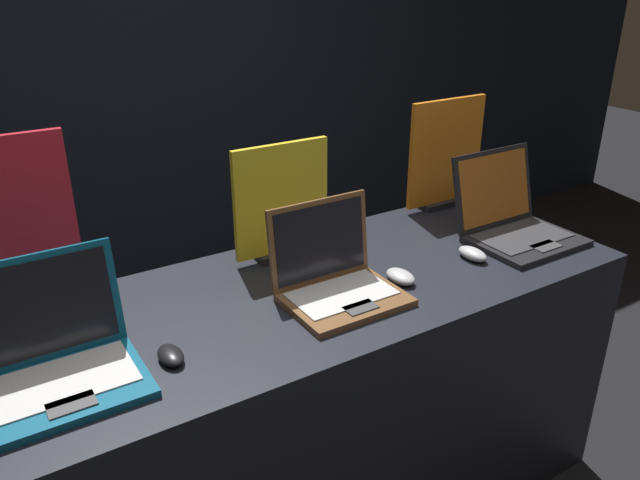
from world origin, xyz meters
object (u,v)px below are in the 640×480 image
(laptop_back, at_px, (513,220))
(mouse_back, at_px, (473,254))
(mouse_middle, at_px, (400,277))
(promo_stand_back, at_px, (445,157))
(laptop_front, at_px, (55,356))
(mouse_front, at_px, (171,355))
(laptop_middle, at_px, (334,276))
(promo_stand_front, at_px, (16,234))
(promo_stand_middle, at_px, (281,205))

(laptop_back, bearing_deg, mouse_back, -166.88)
(mouse_middle, distance_m, mouse_back, 0.30)
(mouse_back, relative_size, promo_stand_back, 0.26)
(laptop_front, bearing_deg, laptop_back, 0.58)
(mouse_front, height_order, laptop_back, laptop_back)
(laptop_middle, xyz_separation_m, promo_stand_back, (0.77, 0.39, 0.14))
(promo_stand_front, xyz_separation_m, laptop_back, (1.55, -0.34, -0.18))
(mouse_front, relative_size, promo_stand_front, 0.20)
(promo_stand_middle, bearing_deg, mouse_back, -33.88)
(mouse_back, bearing_deg, laptop_middle, 175.90)
(promo_stand_back, bearing_deg, promo_stand_middle, -174.73)
(promo_stand_front, distance_m, laptop_back, 1.59)
(mouse_front, relative_size, mouse_middle, 0.92)
(laptop_front, relative_size, mouse_back, 3.23)
(promo_stand_back, bearing_deg, laptop_back, -90.00)
(mouse_middle, bearing_deg, promo_stand_front, 158.03)
(mouse_back, height_order, promo_stand_back, promo_stand_back)
(promo_stand_front, bearing_deg, promo_stand_back, 0.84)
(promo_stand_middle, bearing_deg, mouse_front, -144.27)
(mouse_back, distance_m, promo_stand_back, 0.53)
(mouse_middle, distance_m, laptop_back, 0.56)
(laptop_back, bearing_deg, promo_stand_middle, 159.17)
(laptop_front, distance_m, promo_stand_back, 1.60)
(mouse_middle, bearing_deg, laptop_middle, 170.40)
(promo_stand_back, bearing_deg, mouse_middle, -142.59)
(laptop_back, height_order, mouse_back, laptop_back)
(mouse_middle, relative_size, mouse_back, 0.97)
(promo_stand_middle, bearing_deg, promo_stand_back, 5.27)
(mouse_middle, bearing_deg, laptop_back, 5.95)
(laptop_front, relative_size, promo_stand_middle, 0.94)
(mouse_front, xyz_separation_m, mouse_back, (1.05, 0.02, 0.00))
(promo_stand_middle, distance_m, laptop_back, 0.84)
(promo_stand_middle, xyz_separation_m, laptop_back, (0.77, -0.29, -0.12))
(laptop_front, xyz_separation_m, mouse_front, (0.25, -0.07, -0.05))
(laptop_front, relative_size, promo_stand_front, 0.72)
(promo_stand_middle, xyz_separation_m, mouse_back, (0.52, -0.35, -0.17))
(mouse_middle, bearing_deg, mouse_front, -178.13)
(laptop_middle, bearing_deg, promo_stand_middle, 90.00)
(laptop_middle, xyz_separation_m, laptop_back, (0.77, 0.02, 0.00))
(mouse_middle, height_order, promo_stand_back, promo_stand_back)
(laptop_back, xyz_separation_m, mouse_back, (-0.25, -0.06, -0.05))
(mouse_front, relative_size, mouse_back, 0.89)
(laptop_front, relative_size, laptop_middle, 1.09)
(mouse_front, xyz_separation_m, laptop_back, (1.30, 0.08, 0.05))
(laptop_front, xyz_separation_m, laptop_back, (1.55, 0.02, 0.00))
(laptop_back, relative_size, mouse_back, 3.25)
(mouse_front, bearing_deg, laptop_back, 3.61)
(promo_stand_front, relative_size, promo_stand_middle, 1.31)
(laptop_middle, distance_m, promo_stand_back, 0.88)
(mouse_front, relative_size, promo_stand_back, 0.23)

